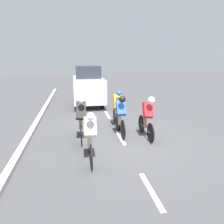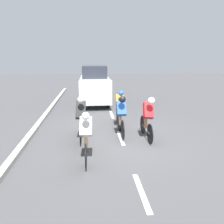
% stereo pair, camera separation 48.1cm
% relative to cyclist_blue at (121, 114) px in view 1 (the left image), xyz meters
% --- Properties ---
extents(ground_plane, '(60.00, 60.00, 0.00)m').
position_rel_cyclist_blue_xyz_m(ground_plane, '(0.04, 0.29, -0.80)').
color(ground_plane, '#4C4C4F').
extents(lane_stripe_near, '(0.12, 1.40, 0.01)m').
position_rel_cyclist_blue_xyz_m(lane_stripe_near, '(0.04, 3.42, -0.79)').
color(lane_stripe_near, white).
rests_on(lane_stripe_near, ground).
extents(lane_stripe_mid, '(0.12, 1.40, 0.01)m').
position_rel_cyclist_blue_xyz_m(lane_stripe_mid, '(0.04, 0.22, -0.79)').
color(lane_stripe_mid, white).
rests_on(lane_stripe_mid, ground).
extents(lane_stripe_far, '(0.12, 1.40, 0.01)m').
position_rel_cyclist_blue_xyz_m(lane_stripe_far, '(0.04, -2.98, -0.79)').
color(lane_stripe_far, white).
rests_on(lane_stripe_far, ground).
extents(curb, '(0.20, 23.76, 0.14)m').
position_rel_cyclist_blue_xyz_m(curb, '(3.24, 0.22, -0.73)').
color(curb, '#B7B2A8').
rests_on(curb, ground).
extents(cyclist_blue, '(0.32, 1.70, 1.51)m').
position_rel_cyclist_blue_xyz_m(cyclist_blue, '(0.00, 0.00, 0.00)').
color(cyclist_blue, black).
rests_on(cyclist_blue, ground).
extents(cyclist_black, '(0.36, 1.65, 1.56)m').
position_rel_cyclist_blue_xyz_m(cyclist_black, '(1.41, 0.27, 0.02)').
color(cyclist_black, black).
rests_on(cyclist_black, ground).
extents(cyclist_white, '(0.34, 1.66, 1.44)m').
position_rel_cyclist_blue_xyz_m(cyclist_white, '(1.22, 1.84, -0.05)').
color(cyclist_white, black).
rests_on(cyclist_white, ground).
extents(cyclist_red, '(0.37, 1.70, 1.52)m').
position_rel_cyclist_blue_xyz_m(cyclist_red, '(-0.86, 0.41, 0.01)').
color(cyclist_red, black).
rests_on(cyclist_red, ground).
extents(cyclist_orange, '(0.35, 1.61, 1.53)m').
position_rel_cyclist_blue_xyz_m(cyclist_orange, '(-0.08, -1.02, -0.00)').
color(cyclist_orange, black).
rests_on(cyclist_orange, ground).
extents(support_car, '(1.70, 4.02, 2.28)m').
position_rel_cyclist_blue_xyz_m(support_car, '(0.80, -5.70, 0.33)').
color(support_car, black).
rests_on(support_car, ground).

